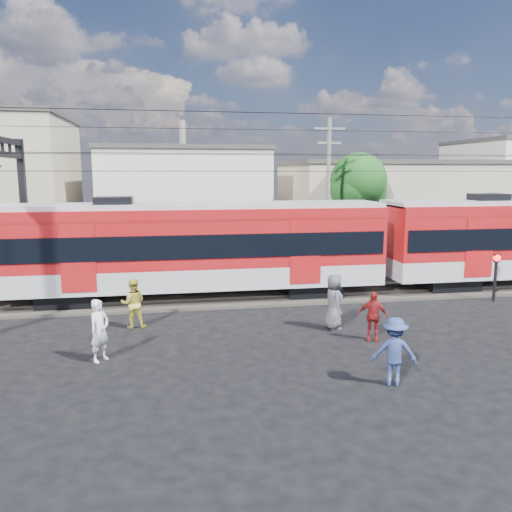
% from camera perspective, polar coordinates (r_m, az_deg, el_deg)
% --- Properties ---
extents(ground, '(120.00, 120.00, 0.00)m').
position_cam_1_polar(ground, '(14.48, 3.20, -12.63)').
color(ground, black).
rests_on(ground, ground).
extents(track_bed, '(70.00, 3.40, 0.12)m').
position_cam_1_polar(track_bed, '(21.96, -1.44, -4.67)').
color(track_bed, '#2D2823').
rests_on(track_bed, ground).
extents(rail_near, '(70.00, 0.12, 0.12)m').
position_cam_1_polar(rail_near, '(21.21, -1.16, -4.85)').
color(rail_near, '#59544C').
rests_on(rail_near, track_bed).
extents(rail_far, '(70.00, 0.12, 0.12)m').
position_cam_1_polar(rail_far, '(22.65, -1.72, -3.92)').
color(rail_far, '#59544C').
rests_on(rail_far, track_bed).
extents(commuter_train, '(50.30, 3.08, 4.17)m').
position_cam_1_polar(commuter_train, '(21.32, -6.52, 1.26)').
color(commuter_train, black).
rests_on(commuter_train, ground).
extents(catenary, '(70.00, 9.30, 7.52)m').
position_cam_1_polar(catenary, '(21.81, -24.86, 7.84)').
color(catenary, black).
rests_on(catenary, ground).
extents(building_midwest, '(12.24, 12.24, 7.30)m').
position_cam_1_polar(building_midwest, '(40.12, -8.24, 6.92)').
color(building_midwest, beige).
rests_on(building_midwest, ground).
extents(building_mideast, '(16.32, 10.20, 6.30)m').
position_cam_1_polar(building_mideast, '(40.85, 15.08, 6.03)').
color(building_mideast, gray).
rests_on(building_mideast, ground).
extents(utility_pole_mid, '(1.80, 0.24, 8.50)m').
position_cam_1_polar(utility_pole_mid, '(29.49, 8.24, 7.69)').
color(utility_pole_mid, slate).
rests_on(utility_pole_mid, ground).
extents(tree_near, '(3.82, 3.64, 6.72)m').
position_cam_1_polar(tree_near, '(33.47, 11.86, 8.02)').
color(tree_near, '#382619').
rests_on(tree_near, ground).
extents(pedestrian_a, '(0.76, 0.80, 1.85)m').
position_cam_1_polar(pedestrian_a, '(15.34, -17.45, -8.11)').
color(pedestrian_a, silver).
rests_on(pedestrian_a, ground).
extents(pedestrian_b, '(0.88, 0.69, 1.77)m').
position_cam_1_polar(pedestrian_b, '(18.23, -13.86, -5.26)').
color(pedestrian_b, gold).
rests_on(pedestrian_b, ground).
extents(pedestrian_c, '(1.31, 0.97, 1.80)m').
position_cam_1_polar(pedestrian_c, '(13.57, 15.51, -10.46)').
color(pedestrian_c, navy).
rests_on(pedestrian_c, ground).
extents(pedestrian_d, '(1.04, 0.75, 1.64)m').
position_cam_1_polar(pedestrian_d, '(16.86, 13.18, -6.68)').
color(pedestrian_d, maroon).
rests_on(pedestrian_d, ground).
extents(pedestrian_e, '(0.62, 0.96, 1.95)m').
position_cam_1_polar(pedestrian_e, '(17.74, 8.88, -5.20)').
color(pedestrian_e, '#454549').
rests_on(pedestrian_e, ground).
extents(crossing_signal, '(0.30, 0.30, 2.07)m').
position_cam_1_polar(crossing_signal, '(23.46, 25.73, -1.27)').
color(crossing_signal, black).
rests_on(crossing_signal, ground).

